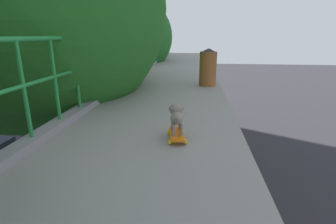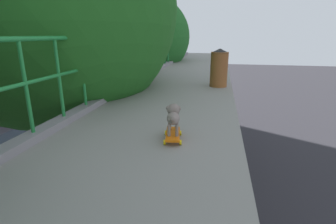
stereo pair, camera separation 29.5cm
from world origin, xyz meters
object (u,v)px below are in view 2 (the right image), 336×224
Objects in this scene: city_bus at (116,81)px; toy_skateboard at (173,135)px; car_black_seventh at (108,135)px; litter_bin at (219,67)px; car_silver_sixth at (9,155)px; small_dog at (173,115)px; car_grey_fifth at (35,207)px.

city_bus is 24.13m from toy_skateboard.
city_bus reaches higher than car_black_seventh.
litter_bin reaches higher than car_black_seventh.
car_silver_sixth is 12.69m from toy_skateboard.
toy_skateboard is 1.16× the size of small_dog.
litter_bin reaches higher than car_grey_fifth.
small_dog reaches higher than car_grey_fifth.
litter_bin is (6.16, -0.43, 5.15)m from car_grey_fifth.
car_silver_sixth reaches higher than car_grey_fifth.
city_bus is at bearing 114.58° from toy_skateboard.
toy_skateboard is at bearing -34.09° from car_grey_fifth.
car_black_seventh is at bearing 46.45° from car_silver_sixth.
car_silver_sixth is (-3.89, 3.11, 0.11)m from car_grey_fifth.
car_grey_fifth is 6.90m from car_black_seventh.
car_silver_sixth is 8.42× the size of toy_skateboard.
litter_bin is at bearing -19.40° from car_silver_sixth.
small_dog is 0.45× the size of litter_bin.
small_dog is (-0.01, 0.06, 0.22)m from toy_skateboard.
car_black_seventh is 4.64× the size of litter_bin.
small_dog is at bearing -65.37° from city_bus.
small_dog reaches higher than car_black_seventh.
car_black_seventh is at bearing 119.13° from small_dog.
car_grey_fifth is at bearing 145.91° from toy_skateboard.
small_dog reaches higher than car_silver_sixth.
litter_bin is at bearing 81.83° from toy_skateboard.
car_black_seventh is (3.60, 3.79, -0.14)m from car_silver_sixth.
car_grey_fifth is 1.12× the size of car_silver_sixth.
car_grey_fifth is 8.04m from litter_bin.
small_dog is (9.55, -6.88, 4.86)m from car_silver_sixth.
car_black_seventh is 13.17m from toy_skateboard.
small_dog is at bearing 96.42° from toy_skateboard.
car_grey_fifth is at bearing -76.58° from city_bus.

